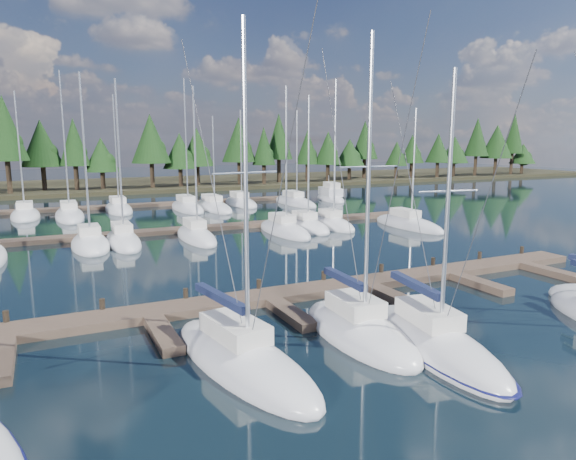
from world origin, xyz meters
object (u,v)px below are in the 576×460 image
front_sailboat_3 (359,331)px  front_sailboat_4 (433,343)px  main_dock (271,300)px  front_sailboat_2 (241,359)px  motor_yacht_right (331,197)px

front_sailboat_3 → front_sailboat_4: 3.07m
main_dock → front_sailboat_4: bearing=-66.2°
front_sailboat_2 → front_sailboat_3: 5.53m
front_sailboat_3 → motor_yacht_right: front_sailboat_3 is taller
front_sailboat_2 → front_sailboat_3: bearing=5.3°
front_sailboat_2 → motor_yacht_right: bearing=56.3°
front_sailboat_2 → front_sailboat_4: 7.72m
motor_yacht_right → front_sailboat_3: bearing=-118.8°
motor_yacht_right → front_sailboat_2: bearing=-123.7°
front_sailboat_3 → front_sailboat_4: size_ratio=1.13×
front_sailboat_2 → front_sailboat_4: (7.51, -1.82, -0.01)m
front_sailboat_4 → motor_yacht_right: front_sailboat_4 is taller
front_sailboat_2 → main_dock: bearing=57.7°
main_dock → front_sailboat_3: front_sailboat_3 is taller
front_sailboat_4 → front_sailboat_3: bearing=130.6°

